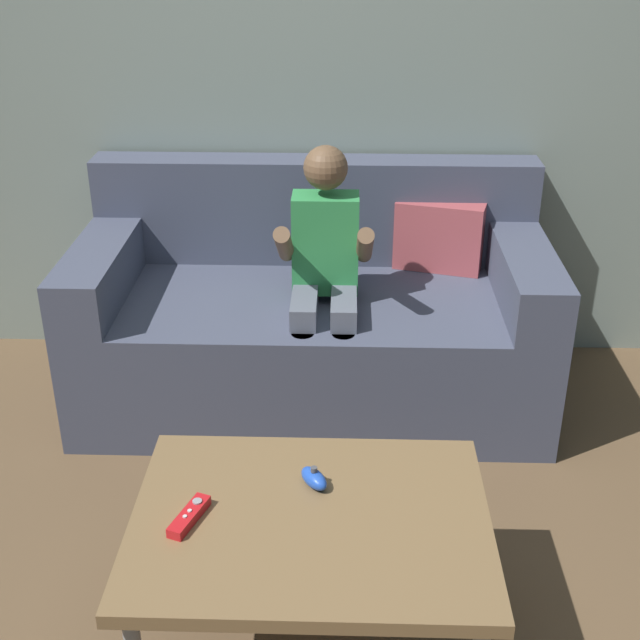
{
  "coord_description": "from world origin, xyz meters",
  "views": [
    {
      "loc": [
        0.1,
        -1.3,
        1.69
      ],
      "look_at": [
        0.03,
        0.86,
        0.61
      ],
      "focal_mm": 47.7,
      "sensor_mm": 36.0,
      "label": 1
    }
  ],
  "objects_px": {
    "nunchuk_blue": "(314,478)",
    "game_remote_red_near_edge": "(189,516)",
    "person_seated_on_couch": "(325,274)",
    "coffee_table": "(311,530)",
    "couch": "(314,319)"
  },
  "relations": [
    {
      "from": "couch",
      "to": "game_remote_red_near_edge",
      "type": "relative_size",
      "value": 11.47
    },
    {
      "from": "coffee_table",
      "to": "game_remote_red_near_edge",
      "type": "relative_size",
      "value": 5.67
    },
    {
      "from": "person_seated_on_couch",
      "to": "nunchuk_blue",
      "type": "bearing_deg",
      "value": -89.95
    },
    {
      "from": "person_seated_on_couch",
      "to": "coffee_table",
      "type": "distance_m",
      "value": 1.1
    },
    {
      "from": "couch",
      "to": "nunchuk_blue",
      "type": "height_order",
      "value": "couch"
    },
    {
      "from": "coffee_table",
      "to": "nunchuk_blue",
      "type": "distance_m",
      "value": 0.13
    },
    {
      "from": "person_seated_on_couch",
      "to": "nunchuk_blue",
      "type": "xyz_separation_m",
      "value": [
        0.0,
        -0.97,
        -0.11
      ]
    },
    {
      "from": "nunchuk_blue",
      "to": "game_remote_red_near_edge",
      "type": "bearing_deg",
      "value": -153.63
    },
    {
      "from": "couch",
      "to": "person_seated_on_couch",
      "type": "height_order",
      "value": "person_seated_on_couch"
    },
    {
      "from": "game_remote_red_near_edge",
      "to": "person_seated_on_couch",
      "type": "bearing_deg",
      "value": 76.07
    },
    {
      "from": "coffee_table",
      "to": "nunchuk_blue",
      "type": "height_order",
      "value": "nunchuk_blue"
    },
    {
      "from": "person_seated_on_couch",
      "to": "coffee_table",
      "type": "xyz_separation_m",
      "value": [
        -0.0,
        -1.08,
        -0.17
      ]
    },
    {
      "from": "coffee_table",
      "to": "game_remote_red_near_edge",
      "type": "height_order",
      "value": "game_remote_red_near_edge"
    },
    {
      "from": "game_remote_red_near_edge",
      "to": "nunchuk_blue",
      "type": "height_order",
      "value": "nunchuk_blue"
    },
    {
      "from": "coffee_table",
      "to": "nunchuk_blue",
      "type": "xyz_separation_m",
      "value": [
        0.0,
        0.11,
        0.06
      ]
    }
  ]
}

